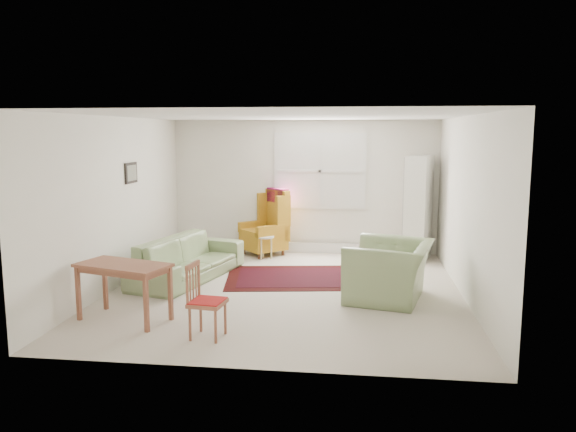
# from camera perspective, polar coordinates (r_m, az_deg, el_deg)

# --- Properties ---
(room) EXTENTS (5.04, 5.54, 2.51)m
(room) POSITION_cam_1_polar(r_m,az_deg,el_deg) (8.16, 0.06, 1.34)
(room) COLOR beige
(room) RESTS_ON ground
(rug) EXTENTS (2.61, 1.88, 0.02)m
(rug) POSITION_cam_1_polar(r_m,az_deg,el_deg) (8.90, 1.61, -6.21)
(rug) COLOR black
(rug) RESTS_ON ground
(sofa) EXTENTS (1.40, 2.35, 0.89)m
(sofa) POSITION_cam_1_polar(r_m,az_deg,el_deg) (8.90, -10.16, -3.49)
(sofa) COLOR #849B67
(sofa) RESTS_ON ground
(armchair) EXTENTS (1.32, 1.43, 0.95)m
(armchair) POSITION_cam_1_polar(r_m,az_deg,el_deg) (7.83, 10.28, -4.93)
(armchair) COLOR #849B67
(armchair) RESTS_ON ground
(wingback_chair) EXTENTS (1.04, 1.03, 1.23)m
(wingback_chair) POSITION_cam_1_polar(r_m,az_deg,el_deg) (10.45, -2.52, -0.61)
(wingback_chair) COLOR #B57F1B
(wingback_chair) RESTS_ON ground
(coffee_table) EXTENTS (0.69, 0.69, 0.43)m
(coffee_table) POSITION_cam_1_polar(r_m,az_deg,el_deg) (8.09, 10.04, -6.38)
(coffee_table) COLOR #4A2516
(coffee_table) RESTS_ON ground
(stool) EXTENTS (0.32, 0.32, 0.42)m
(stool) POSITION_cam_1_polar(r_m,az_deg,el_deg) (10.17, -2.32, -3.20)
(stool) COLOR white
(stool) RESTS_ON ground
(cabinet) EXTENTS (0.60, 0.83, 1.86)m
(cabinet) POSITION_cam_1_polar(r_m,az_deg,el_deg) (10.31, 13.11, 0.81)
(cabinet) COLOR white
(cabinet) RESTS_ON ground
(desk) EXTENTS (1.23, 0.86, 0.70)m
(desk) POSITION_cam_1_polar(r_m,az_deg,el_deg) (7.16, -16.29, -7.42)
(desk) COLOR #92543A
(desk) RESTS_ON ground
(desk_chair) EXTENTS (0.41, 0.41, 0.85)m
(desk_chair) POSITION_cam_1_polar(r_m,az_deg,el_deg) (6.36, -8.18, -8.53)
(desk_chair) COLOR #92543A
(desk_chair) RESTS_ON ground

